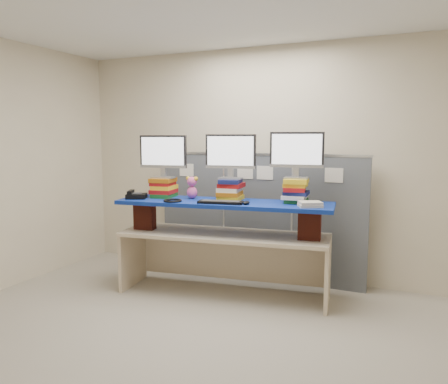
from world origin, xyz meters
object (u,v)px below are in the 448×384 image
at_px(monitor_center, 231,154).
at_px(keyboard, 221,202).
at_px(desk, 224,246).
at_px(desk_phone, 136,195).
at_px(monitor_left, 163,154).
at_px(blue_board, 224,203).
at_px(monitor_right, 297,152).

height_order(monitor_center, keyboard, monitor_center).
distance_m(desk, desk_phone, 1.14).
distance_m(monitor_left, keyboard, 0.94).
distance_m(blue_board, desk_phone, 1.01).
xyz_separation_m(blue_board, monitor_left, (-0.76, 0.02, 0.52)).
distance_m(monitor_center, keyboard, 0.56).
bearing_deg(keyboard, blue_board, 91.31).
bearing_deg(monitor_center, desk, -108.35).
bearing_deg(blue_board, desk, -7.81).
distance_m(monitor_center, monitor_right, 0.71).
xyz_separation_m(blue_board, desk_phone, (-0.99, -0.21, 0.05)).
bearing_deg(monitor_right, monitor_center, 180.00).
xyz_separation_m(desk, monitor_right, (0.73, 0.22, 1.02)).
xyz_separation_m(desk, monitor_center, (0.02, 0.12, 0.99)).
distance_m(monitor_right, keyboard, 0.94).
distance_m(blue_board, monitor_left, 0.92).
bearing_deg(monitor_right, blue_board, -171.01).
distance_m(monitor_left, monitor_center, 0.79).
bearing_deg(desk, monitor_center, 71.65).
xyz_separation_m(monitor_center, keyboard, (0.01, -0.28, -0.49)).
bearing_deg(monitor_center, keyboard, -95.82).
bearing_deg(blue_board, monitor_left, 171.05).
xyz_separation_m(keyboard, desk_phone, (-1.02, -0.05, 0.02)).
height_order(desk, monitor_right, monitor_right).
height_order(blue_board, desk_phone, desk_phone).
height_order(desk, blue_board, blue_board).
relative_size(monitor_center, desk_phone, 2.03).
height_order(desk, monitor_left, monitor_left).
bearing_deg(blue_board, keyboard, -86.13).
bearing_deg(keyboard, monitor_center, 81.62).
height_order(desk, monitor_center, monitor_center).
xyz_separation_m(monitor_center, monitor_right, (0.70, 0.10, 0.02)).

